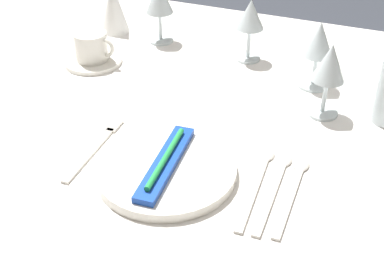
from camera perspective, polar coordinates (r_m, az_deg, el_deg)
dining_table at (r=1.09m, az=2.52°, el=-1.69°), size 1.80×1.11×0.74m
dinner_plate at (r=0.88m, az=-2.94°, el=-4.69°), size 0.24×0.24×0.02m
toothbrush_package at (r=0.87m, az=-2.98°, el=-3.82°), size 0.05×0.21×0.02m
fork_outer at (r=0.96m, az=-10.67°, el=-2.01°), size 0.03×0.20×0.00m
spoon_soup at (r=0.88m, az=7.47°, el=-5.44°), size 0.03×0.23×0.01m
spoon_dessert at (r=0.87m, az=9.41°, el=-5.93°), size 0.03×0.22×0.01m
spoon_tea at (r=0.87m, az=11.37°, el=-6.32°), size 0.03×0.21×0.01m
saucer_left at (r=1.26m, az=-11.04°, el=7.38°), size 0.14×0.14×0.01m
coffee_cup_left at (r=1.24m, az=-11.16°, el=8.97°), size 0.10×0.08×0.07m
wine_glass_centre at (r=1.22m, az=6.55°, el=12.18°), size 0.07×0.07×0.15m
wine_glass_left at (r=1.13m, az=14.01°, el=9.18°), size 0.07×0.07×0.15m
wine_glass_right at (r=1.31m, az=-3.69°, el=14.11°), size 0.07×0.07×0.16m
wine_glass_far at (r=1.02m, az=15.17°, el=6.68°), size 0.07×0.07×0.15m
napkin_folded at (r=1.40m, az=-8.81°, el=13.31°), size 0.08×0.08×0.14m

